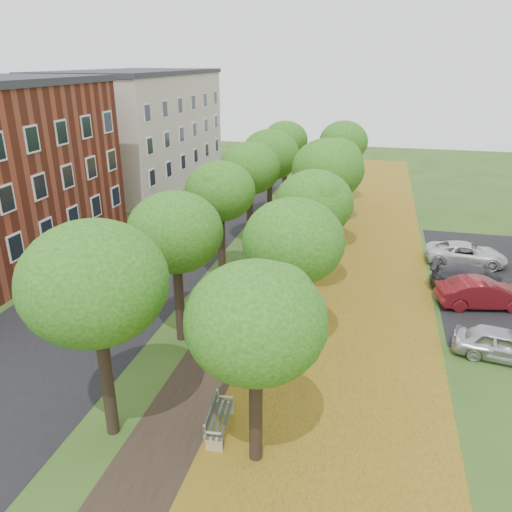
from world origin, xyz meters
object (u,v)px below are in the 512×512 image
Objects in this scene: car_silver at (503,344)px; car_grey at (478,281)px; car_white at (466,254)px; car_red at (483,293)px; bench at (218,419)px.

car_grey reaches higher than car_silver.
car_red is at bearing 179.88° from car_white.
car_silver is 0.84× the size of car_white.
bench is 19.81m from car_white.
car_grey is (0.00, 1.54, -0.03)m from car_red.
bench is 0.44× the size of car_white.
car_silver is 10.37m from car_white.
car_red reaches higher than car_grey.
bench is at bearing 133.54° from car_silver.
car_red is (0.00, 4.70, 0.06)m from car_silver.
car_silver is 4.70m from car_red.
car_grey is at bearing -11.99° from car_red.
bench is at bearing 150.02° from car_white.
car_silver reaches higher than car_white.
car_silver is 0.88× the size of car_red.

